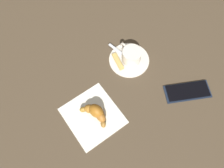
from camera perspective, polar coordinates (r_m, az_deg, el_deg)
ground_plane at (r=0.78m, az=-1.10°, el=-1.41°), size 1.80×1.80×0.00m
saucer at (r=0.83m, az=4.33°, el=6.15°), size 0.15×0.15×0.01m
espresso_cup at (r=0.81m, az=4.84°, el=7.24°), size 0.07×0.10×0.05m
teaspoon at (r=0.83m, az=3.99°, el=6.55°), size 0.04×0.14×0.01m
sugar_packet at (r=0.82m, az=1.49°, el=5.72°), size 0.03×0.07×0.01m
napkin at (r=0.75m, az=-4.85°, el=-7.91°), size 0.17×0.18×0.00m
croissant at (r=0.72m, az=-4.14°, el=-7.09°), size 0.07×0.11×0.05m
cell_phone at (r=0.81m, az=18.45°, el=-1.76°), size 0.17×0.13×0.01m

